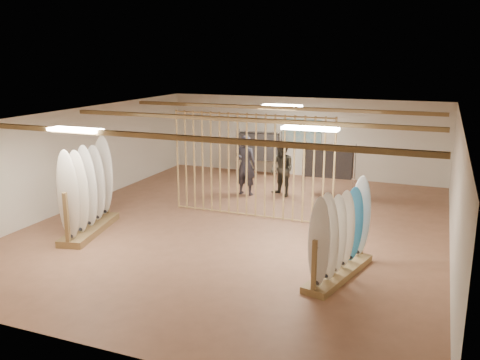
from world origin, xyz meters
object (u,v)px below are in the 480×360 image
at_px(rack_left, 88,203).
at_px(rack_right, 340,247).
at_px(clothing_rack_a, 259,147).
at_px(shopper_a, 246,161).
at_px(shopper_b, 282,166).
at_px(clothing_rack_b, 329,162).

xyz_separation_m(rack_left, rack_right, (6.20, -0.29, -0.13)).
distance_m(rack_right, clothing_rack_a, 8.61).
relative_size(rack_right, shopper_a, 1.08).
xyz_separation_m(rack_right, shopper_a, (-3.89, 4.97, 0.44)).
bearing_deg(rack_right, clothing_rack_a, 134.60).
xyz_separation_m(rack_right, clothing_rack_a, (-4.33, 7.42, 0.46)).
relative_size(clothing_rack_a, shopper_b, 0.87).
xyz_separation_m(clothing_rack_a, shopper_b, (1.53, -2.18, -0.13)).
bearing_deg(shopper_a, rack_right, 132.94).
distance_m(clothing_rack_a, shopper_b, 2.67).
distance_m(rack_right, shopper_a, 6.32).
distance_m(rack_left, clothing_rack_a, 7.38).
bearing_deg(clothing_rack_b, rack_left, -133.73).
distance_m(rack_left, clothing_rack_b, 7.25).
height_order(clothing_rack_b, shopper_b, shopper_b).
xyz_separation_m(rack_left, clothing_rack_a, (1.87, 7.13, 0.34)).
xyz_separation_m(clothing_rack_b, shopper_b, (-1.34, -0.53, -0.12)).
distance_m(shopper_a, shopper_b, 1.13).
relative_size(rack_left, clothing_rack_a, 1.42).
bearing_deg(shopper_a, shopper_b, -161.03).
height_order(rack_left, rack_right, rack_left).
height_order(clothing_rack_a, shopper_b, shopper_b).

